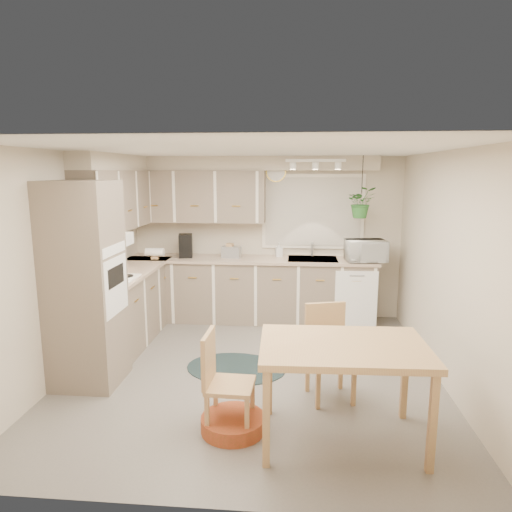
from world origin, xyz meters
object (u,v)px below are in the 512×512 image
(microwave, at_px, (366,248))
(pet_bed, at_px, (233,424))
(chair_left, at_px, (230,383))
(chair_back, at_px, (331,354))
(braided_rug, at_px, (236,368))
(dining_table, at_px, (342,393))

(microwave, bearing_deg, pet_bed, -125.23)
(chair_left, relative_size, chair_back, 0.95)
(chair_back, height_order, braided_rug, chair_back)
(chair_left, bearing_deg, dining_table, 88.25)
(chair_back, relative_size, microwave, 1.68)
(chair_left, height_order, braided_rug, chair_left)
(pet_bed, relative_size, microwave, 1.01)
(chair_back, xyz_separation_m, pet_bed, (-0.86, -0.65, -0.39))
(dining_table, bearing_deg, chair_back, 93.44)
(chair_back, bearing_deg, pet_bed, 22.00)
(braided_rug, bearing_deg, pet_bed, -83.54)
(chair_left, xyz_separation_m, microwave, (1.51, 2.86, 0.69))
(dining_table, xyz_separation_m, pet_bed, (-0.90, 0.05, -0.35))
(braided_rug, distance_m, pet_bed, 1.25)
(chair_back, distance_m, microwave, 2.40)
(chair_back, bearing_deg, braided_rug, -45.50)
(chair_left, distance_m, braided_rug, 1.31)
(dining_table, relative_size, braided_rug, 1.18)
(microwave, bearing_deg, braided_rug, -142.81)
(braided_rug, relative_size, pet_bed, 2.04)
(chair_left, distance_m, pet_bed, 0.37)
(braided_rug, height_order, pet_bed, pet_bed)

